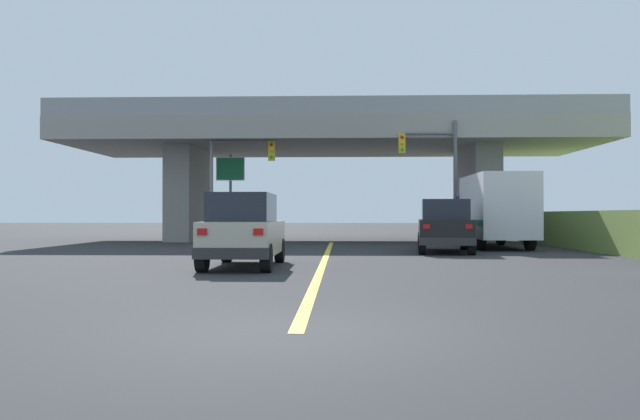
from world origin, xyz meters
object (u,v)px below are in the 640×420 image
(highway_sign, at_px, (230,178))
(box_truck, at_px, (494,210))
(suv_lead, at_px, (244,230))
(traffic_signal_farside, at_px, (232,169))
(suv_crossing, at_px, (444,226))
(traffic_signal_nearside, at_px, (437,166))

(highway_sign, bearing_deg, box_truck, -24.03)
(highway_sign, bearing_deg, suv_lead, -78.79)
(box_truck, bearing_deg, traffic_signal_farside, 163.50)
(suv_crossing, distance_m, box_truck, 4.44)
(suv_crossing, height_order, highway_sign, highway_sign)
(box_truck, distance_m, traffic_signal_farside, 12.84)
(box_truck, bearing_deg, traffic_signal_nearside, 127.39)
(traffic_signal_farside, bearing_deg, box_truck, -16.50)
(box_truck, height_order, traffic_signal_nearside, traffic_signal_nearside)
(suv_lead, distance_m, traffic_signal_nearside, 15.61)
(box_truck, height_order, highway_sign, highway_sign)
(traffic_signal_farside, bearing_deg, suv_crossing, -36.80)
(suv_crossing, distance_m, traffic_signal_farside, 12.11)
(suv_lead, height_order, suv_crossing, same)
(traffic_signal_nearside, distance_m, highway_sign, 10.93)
(box_truck, relative_size, highway_sign, 1.52)
(suv_crossing, bearing_deg, suv_lead, -125.91)
(suv_lead, distance_m, traffic_signal_farside, 14.94)
(suv_crossing, xyz_separation_m, box_truck, (2.70, 3.48, 0.64))
(traffic_signal_farside, bearing_deg, highway_sign, 102.57)
(suv_crossing, bearing_deg, box_truck, 58.43)
(suv_lead, relative_size, suv_crossing, 0.93)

